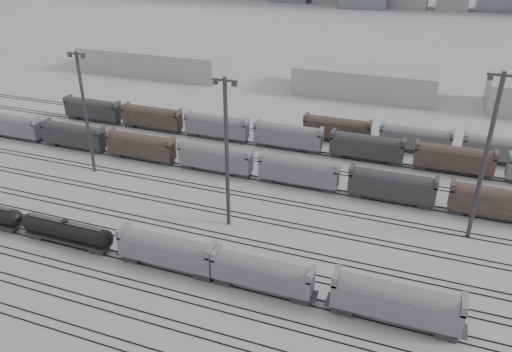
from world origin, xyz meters
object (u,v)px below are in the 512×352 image
(hopper_car_b, at_px, (262,272))
(hopper_car_c, at_px, (396,300))
(hopper_car_a, at_px, (167,249))
(tank_car_b, at_px, (67,231))
(light_mast_c, at_px, (227,151))

(hopper_car_b, height_order, hopper_car_c, hopper_car_c)
(hopper_car_a, bearing_deg, hopper_car_c, 0.00)
(tank_car_b, xyz_separation_m, hopper_car_c, (48.77, -0.00, 1.09))
(hopper_car_a, distance_m, hopper_car_c, 31.42)
(tank_car_b, height_order, hopper_car_a, hopper_car_a)
(hopper_car_a, relative_size, hopper_car_b, 1.05)
(tank_car_b, relative_size, hopper_car_c, 1.05)
(hopper_car_a, relative_size, light_mast_c, 0.59)
(tank_car_b, relative_size, light_mast_c, 0.67)
(tank_car_b, height_order, hopper_car_b, hopper_car_b)
(hopper_car_a, distance_m, light_mast_c, 17.36)
(hopper_car_a, bearing_deg, light_mast_c, 76.24)
(hopper_car_b, bearing_deg, light_mast_c, 127.99)
(hopper_car_b, distance_m, hopper_car_c, 17.16)
(tank_car_b, bearing_deg, hopper_car_b, -0.00)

